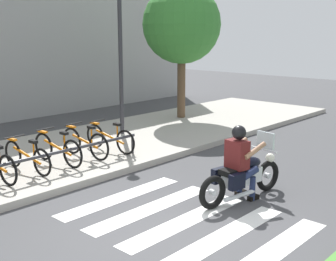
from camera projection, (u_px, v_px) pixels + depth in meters
ground_plane at (159, 233)px, 6.90m from camera, size 48.00×48.00×0.00m
sidewalk at (7, 167)px, 10.02m from camera, size 24.00×4.40×0.15m
crosswalk_stripe_0 at (272, 252)px, 6.29m from camera, size 2.80×0.40×0.01m
crosswalk_stripe_1 at (225, 235)px, 6.82m from camera, size 2.80×0.40×0.01m
crosswalk_stripe_2 at (186, 221)px, 7.34m from camera, size 2.80×0.40×0.01m
crosswalk_stripe_3 at (151, 208)px, 7.87m from camera, size 2.80×0.40×0.01m
crosswalk_stripe_4 at (121, 197)px, 8.40m from camera, size 2.80×0.40×0.01m
motorcycle at (242, 176)px, 8.21m from camera, size 2.10×0.76×1.20m
rider at (240, 158)px, 8.09m from camera, size 0.68×0.60×1.43m
bicycle_3 at (27, 157)px, 9.37m from camera, size 0.48×1.65×0.73m
bicycle_4 at (57, 149)px, 9.91m from camera, size 0.48×1.68×0.78m
bicycle_5 at (85, 143)px, 10.45m from camera, size 0.48×1.62×0.79m
bicycle_6 at (110, 138)px, 10.99m from camera, size 0.48×1.69×0.74m
bike_rack at (41, 157)px, 8.98m from camera, size 5.14×0.07×0.49m
street_lamp at (120, 46)px, 12.47m from camera, size 0.28×0.28×4.41m
tree_near_rack at (182, 25)px, 14.82m from camera, size 2.63×2.63×4.62m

